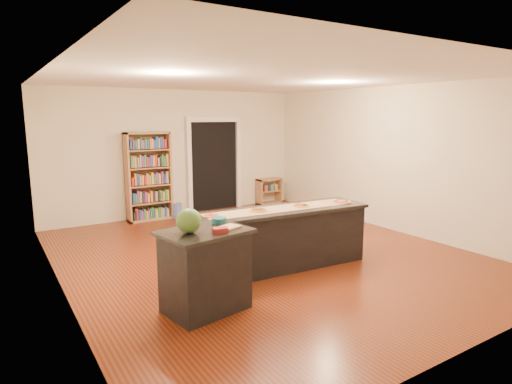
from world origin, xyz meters
TOP-DOWN VIEW (x-y plane):
  - room at (0.00, 0.00)m, footprint 6.00×7.00m
  - doorway at (0.90, 3.46)m, footprint 1.40×0.09m
  - kitchen_island at (-0.12, -0.66)m, footprint 2.70×0.73m
  - side_counter at (-1.68, -1.36)m, footprint 0.97×0.71m
  - bookshelf at (-0.77, 3.28)m, footprint 0.95×0.34m
  - low_shelf at (2.38, 3.31)m, footprint 0.65×0.28m
  - waste_bin at (-0.21, 3.14)m, footprint 0.22×0.22m
  - kraft_paper at (-0.12, -0.65)m, footprint 2.37×0.60m
  - watermelon at (-1.87, -1.37)m, footprint 0.28×0.28m
  - cutting_board at (-1.42, -1.42)m, footprint 0.33×0.27m
  - package_red at (-1.58, -1.54)m, footprint 0.18×0.15m
  - package_teal at (-1.39, -1.15)m, footprint 0.18×0.18m
  - pizza_a at (-1.19, -0.54)m, footprint 0.25×0.25m
  - pizza_b at (-0.47, -0.61)m, footprint 0.27×0.27m
  - pizza_c at (0.24, -0.68)m, footprint 0.27×0.27m
  - pizza_d at (0.96, -0.79)m, footprint 0.29×0.29m

SIDE VIEW (x-z plane):
  - waste_bin at x=-0.21m, z-range 0.00..0.32m
  - low_shelf at x=2.38m, z-range 0.00..0.65m
  - kitchen_island at x=-0.12m, z-range 0.00..0.89m
  - side_counter at x=-1.68m, z-range 0.00..0.96m
  - kraft_paper at x=-0.12m, z-range 0.89..0.90m
  - pizza_a at x=-1.19m, z-range 0.89..0.91m
  - pizza_d at x=0.96m, z-range 0.89..0.91m
  - pizza_c at x=0.24m, z-range 0.89..0.91m
  - pizza_b at x=-0.47m, z-range 0.89..0.91m
  - bookshelf at x=-0.77m, z-range 0.00..1.89m
  - cutting_board at x=-1.42m, z-range 0.96..0.98m
  - package_red at x=-1.58m, z-range 0.96..1.01m
  - package_teal at x=-1.39m, z-range 0.96..1.02m
  - watermelon at x=-1.87m, z-range 0.96..1.23m
  - doorway at x=0.90m, z-range 0.10..2.31m
  - room at x=0.00m, z-range 0.00..2.80m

